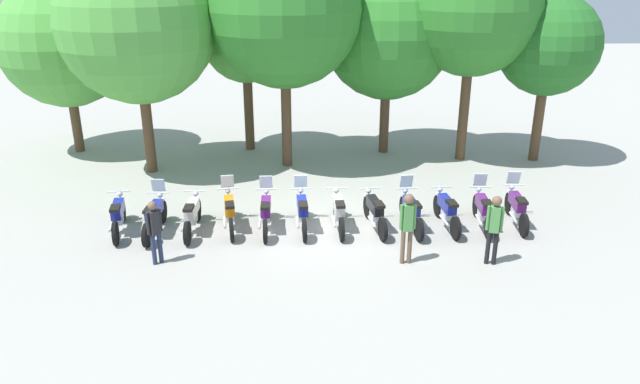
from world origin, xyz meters
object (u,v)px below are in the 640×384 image
at_px(tree_1, 136,25).
at_px(tree_4, 388,34).
at_px(motorcycle_5, 302,211).
at_px(tree_2, 246,40).
at_px(person_1, 494,224).
at_px(motorcycle_8, 411,211).
at_px(motorcycle_4, 266,212).
at_px(tree_0, 64,43).
at_px(person_0, 155,228).
at_px(tree_5, 473,8).
at_px(motorcycle_2, 192,215).
at_px(tree_3, 284,10).
at_px(motorcycle_1, 155,216).
at_px(person_2, 408,223).
at_px(motorcycle_10, 483,209).
at_px(motorcycle_11, 517,207).
at_px(motorcycle_0, 118,215).
at_px(motorcycle_9, 447,210).
at_px(motorcycle_3, 230,211).
at_px(motorcycle_7, 375,211).
at_px(motorcycle_6, 339,211).
at_px(tree_6, 549,45).

relative_size(tree_1, tree_4, 1.10).
xyz_separation_m(motorcycle_5, tree_2, (-2.02, 7.61, 3.73)).
bearing_deg(person_1, motorcycle_8, 50.42).
height_order(motorcycle_4, tree_0, tree_0).
relative_size(tree_0, tree_4, 0.94).
xyz_separation_m(person_0, tree_5, (9.57, 7.98, 4.50)).
relative_size(motorcycle_2, tree_2, 0.37).
xyz_separation_m(person_0, tree_3, (3.05, 7.47, 4.50)).
distance_m(tree_0, tree_1, 4.34).
xyz_separation_m(motorcycle_2, person_1, (7.59, -2.14, 0.55)).
bearing_deg(motorcycle_1, motorcycle_8, -86.61).
height_order(person_0, person_2, person_2).
bearing_deg(motorcycle_4, motorcycle_10, -91.37).
distance_m(motorcycle_11, tree_1, 13.15).
distance_m(motorcycle_0, tree_5, 13.54).
relative_size(motorcycle_9, tree_4, 0.32).
height_order(motorcycle_0, tree_4, tree_4).
distance_m(motorcycle_3, motorcycle_7, 4.01).
relative_size(motorcycle_0, person_2, 1.20).
relative_size(motorcycle_11, person_2, 1.20).
distance_m(person_1, person_2, 2.07).
bearing_deg(motorcycle_5, motorcycle_6, -94.36).
xyz_separation_m(tree_1, tree_4, (8.52, 2.02, -0.53)).
bearing_deg(motorcycle_2, motorcycle_0, 89.44).
xyz_separation_m(motorcycle_11, tree_4, (-2.79, 6.97, 3.99)).
bearing_deg(motorcycle_10, tree_3, 48.69).
bearing_deg(motorcycle_8, motorcycle_1, 85.35).
bearing_deg(tree_5, motorcycle_7, -123.21).
relative_size(motorcycle_7, tree_4, 0.31).
bearing_deg(motorcycle_2, motorcycle_5, -87.05).
height_order(motorcycle_7, tree_6, tree_6).
bearing_deg(motorcycle_2, motorcycle_11, -88.04).
height_order(person_0, tree_5, tree_5).
relative_size(motorcycle_2, tree_5, 0.28).
bearing_deg(tree_1, motorcycle_7, -34.84).
height_order(person_0, tree_6, tree_6).
xyz_separation_m(motorcycle_2, tree_1, (-2.30, 5.14, 4.54)).
bearing_deg(motorcycle_2, tree_0, 37.39).
relative_size(motorcycle_2, person_2, 1.20).
relative_size(motorcycle_8, tree_5, 0.28).
xyz_separation_m(tree_3, tree_5, (6.51, 0.52, 0.00)).
bearing_deg(motorcycle_11, motorcycle_10, 102.63).
relative_size(motorcycle_1, tree_6, 0.36).
relative_size(motorcycle_10, tree_5, 0.28).
height_order(motorcycle_4, tree_5, tree_5).
height_order(person_2, tree_1, tree_1).
height_order(motorcycle_4, motorcycle_10, same).
distance_m(motorcycle_5, person_0, 4.07).
bearing_deg(tree_4, tree_5, -19.53).
xyz_separation_m(person_1, tree_6, (4.15, 8.08, 3.15)).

